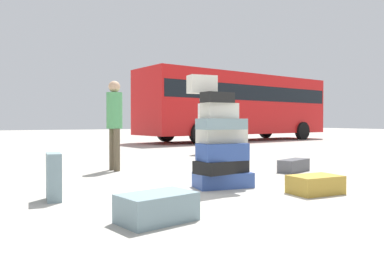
% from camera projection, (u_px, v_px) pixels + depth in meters
% --- Properties ---
extents(ground_plane, '(80.00, 80.00, 0.00)m').
position_uv_depth(ground_plane, '(222.00, 193.00, 5.01)').
color(ground_plane, '#ADA89E').
extents(suitcase_tower, '(0.87, 0.63, 1.59)m').
position_uv_depth(suitcase_tower, '(220.00, 145.00, 5.38)').
color(suitcase_tower, '#334F99').
rests_on(suitcase_tower, ground).
extents(suitcase_slate_foreground_near, '(0.77, 0.57, 0.27)m').
position_uv_depth(suitcase_slate_foreground_near, '(157.00, 207.00, 3.57)').
color(suitcase_slate_foreground_near, gray).
rests_on(suitcase_slate_foreground_near, ground).
extents(suitcase_slate_foreground_far, '(0.19, 0.38, 0.56)m').
position_uv_depth(suitcase_slate_foreground_far, '(54.00, 177.00, 4.53)').
color(suitcase_slate_foreground_far, gray).
rests_on(suitcase_slate_foreground_far, ground).
extents(suitcase_charcoal_white_trunk, '(0.78, 0.52, 0.23)m').
position_uv_depth(suitcase_charcoal_white_trunk, '(294.00, 166.00, 7.11)').
color(suitcase_charcoal_white_trunk, '#4C4C51').
rests_on(suitcase_charcoal_white_trunk, ground).
extents(suitcase_tan_upright_blue, '(0.67, 0.46, 0.24)m').
position_uv_depth(suitcase_tan_upright_blue, '(315.00, 185.00, 4.96)').
color(suitcase_tan_upright_blue, '#B28C33').
rests_on(suitcase_tan_upright_blue, ground).
extents(person_bearded_onlooker, '(0.30, 0.34, 1.71)m').
position_uv_depth(person_bearded_onlooker, '(114.00, 117.00, 7.28)').
color(person_bearded_onlooker, brown).
rests_on(person_bearded_onlooker, ground).
extents(person_tourist_with_camera, '(0.30, 0.31, 1.67)m').
position_uv_depth(person_tourist_with_camera, '(203.00, 119.00, 11.07)').
color(person_tourist_with_camera, brown).
rests_on(person_tourist_with_camera, ground).
extents(parked_bus, '(10.63, 4.00, 3.15)m').
position_uv_depth(parked_bus, '(238.00, 103.00, 18.69)').
color(parked_bus, red).
rests_on(parked_bus, ground).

